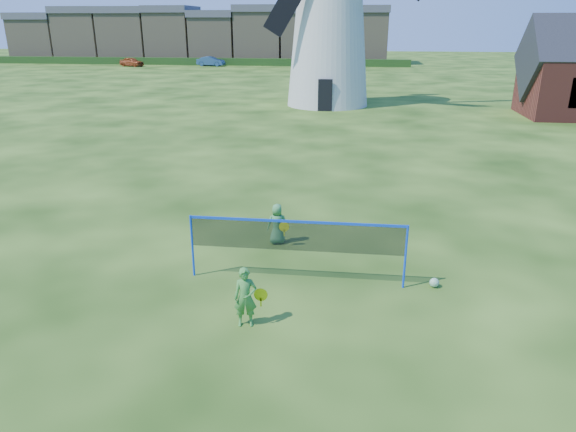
# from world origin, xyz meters

# --- Properties ---
(ground) EXTENTS (220.00, 220.00, 0.00)m
(ground) POSITION_xyz_m (0.00, 0.00, 0.00)
(ground) COLOR black
(ground) RESTS_ON ground
(windmill) EXTENTS (13.19, 5.92, 18.02)m
(windmill) POSITION_xyz_m (-0.45, 28.77, 6.23)
(windmill) COLOR silver
(windmill) RESTS_ON ground
(badminton_net) EXTENTS (5.05, 0.05, 1.55)m
(badminton_net) POSITION_xyz_m (0.45, 0.10, 1.14)
(badminton_net) COLOR blue
(badminton_net) RESTS_ON ground
(player_girl) EXTENTS (0.67, 0.38, 1.26)m
(player_girl) POSITION_xyz_m (-0.35, -1.94, 0.63)
(player_girl) COLOR #3F8C38
(player_girl) RESTS_ON ground
(player_boy) EXTENTS (0.67, 0.48, 1.14)m
(player_boy) POSITION_xyz_m (-0.33, 2.34, 0.57)
(player_boy) COLOR #458F4D
(player_boy) RESTS_ON ground
(play_ball) EXTENTS (0.22, 0.22, 0.22)m
(play_ball) POSITION_xyz_m (3.66, 0.22, 0.11)
(play_ball) COLOR green
(play_ball) RESTS_ON ground
(terraced_houses) EXTENTS (58.07, 8.40, 8.24)m
(terraced_houses) POSITION_xyz_m (-22.79, 72.00, 4.02)
(terraced_houses) COLOR gray
(terraced_houses) RESTS_ON ground
(hedge) EXTENTS (62.00, 0.80, 1.00)m
(hedge) POSITION_xyz_m (-22.00, 66.00, 0.50)
(hedge) COLOR #193814
(hedge) RESTS_ON ground
(car_left) EXTENTS (3.90, 2.67, 1.23)m
(car_left) POSITION_xyz_m (-29.80, 62.36, 0.62)
(car_left) COLOR #9B3F1C
(car_left) RESTS_ON ground
(car_right) EXTENTS (4.05, 1.76, 1.30)m
(car_right) POSITION_xyz_m (-18.92, 64.39, 0.65)
(car_right) COLOR navy
(car_right) RESTS_ON ground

